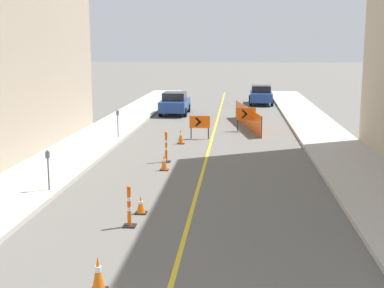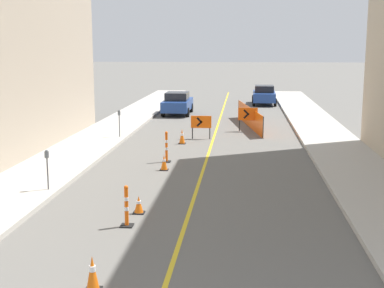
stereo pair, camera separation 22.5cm
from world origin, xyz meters
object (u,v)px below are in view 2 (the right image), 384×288
(traffic_cone_third, at_px, (164,162))
(delineator_post_rear, at_px, (166,149))
(arrow_barricade_secondary, at_px, (248,115))
(traffic_cone_fourth, at_px, (182,136))
(parked_car_curb_mid, at_px, (264,95))
(traffic_cone_second, at_px, (139,205))
(parking_meter_near_curb, at_px, (47,161))
(arrow_barricade_primary, at_px, (201,123))
(parked_car_curb_near, at_px, (177,103))
(delineator_post_front, at_px, (127,209))
(traffic_cone_nearest, at_px, (93,273))
(parking_meter_far_curb, at_px, (119,118))

(traffic_cone_third, xyz_separation_m, delineator_post_rear, (-0.12, 1.50, 0.27))
(traffic_cone_third, distance_m, arrow_barricade_secondary, 10.56)
(traffic_cone_fourth, xyz_separation_m, parked_car_curb_mid, (4.74, 18.48, 0.43))
(delineator_post_rear, bearing_deg, traffic_cone_fourth, 87.72)
(traffic_cone_second, distance_m, parking_meter_near_curb, 3.91)
(traffic_cone_third, relative_size, parking_meter_near_curb, 0.47)
(arrow_barricade_secondary, height_order, parked_car_curb_mid, parked_car_curb_mid)
(delineator_post_rear, relative_size, arrow_barricade_secondary, 0.97)
(arrow_barricade_primary, distance_m, parked_car_curb_near, 10.22)
(arrow_barricade_primary, xyz_separation_m, parking_meter_near_curb, (-4.21, -11.04, 0.25))
(delineator_post_front, xyz_separation_m, parking_meter_near_curb, (-3.28, 2.92, 0.61))
(traffic_cone_nearest, bearing_deg, parked_car_curb_mid, 82.35)
(arrow_barricade_secondary, distance_m, parked_car_curb_near, 8.72)
(traffic_cone_fourth, distance_m, arrow_barricade_primary, 1.79)
(traffic_cone_second, relative_size, arrow_barricade_primary, 0.43)
(arrow_barricade_secondary, xyz_separation_m, parking_meter_near_curb, (-6.67, -13.76, 0.16))
(delineator_post_rear, distance_m, parked_car_curb_mid, 23.28)
(parking_meter_far_curb, bearing_deg, arrow_barricade_secondary, 26.87)
(delineator_post_rear, height_order, parking_meter_near_curb, parking_meter_near_curb)
(arrow_barricade_secondary, bearing_deg, delineator_post_rear, -112.54)
(arrow_barricade_secondary, bearing_deg, traffic_cone_fourth, -128.29)
(arrow_barricade_primary, bearing_deg, traffic_cone_nearest, -92.39)
(arrow_barricade_secondary, relative_size, parking_meter_near_curb, 1.01)
(delineator_post_rear, distance_m, arrow_barricade_secondary, 9.18)
(delineator_post_rear, distance_m, parking_meter_near_curb, 6.19)
(parked_car_curb_mid, height_order, parking_meter_far_curb, parked_car_curb_mid)
(arrow_barricade_primary, height_order, parked_car_curb_near, parked_car_curb_near)
(delineator_post_front, relative_size, parking_meter_far_curb, 0.82)
(delineator_post_front, distance_m, parking_meter_far_curb, 13.71)
(traffic_cone_nearest, bearing_deg, delineator_post_front, 92.28)
(traffic_cone_third, xyz_separation_m, parking_meter_near_curb, (-3.32, -3.76, 0.80))
(traffic_cone_third, xyz_separation_m, parking_meter_far_curb, (-3.32, 6.62, 0.84))
(traffic_cone_third, xyz_separation_m, traffic_cone_fourth, (0.05, 5.77, 0.06))
(delineator_post_rear, distance_m, parked_car_curb_near, 15.76)
(delineator_post_rear, bearing_deg, delineator_post_front, -89.46)
(traffic_cone_fourth, xyz_separation_m, arrow_barricade_primary, (0.84, 1.50, 0.49))
(delineator_post_rear, bearing_deg, traffic_cone_third, -85.56)
(traffic_cone_nearest, height_order, arrow_barricade_secondary, arrow_barricade_secondary)
(traffic_cone_nearest, distance_m, parking_meter_far_curb, 17.54)
(arrow_barricade_primary, bearing_deg, traffic_cone_third, -96.88)
(traffic_cone_nearest, xyz_separation_m, parking_meter_far_curb, (-3.44, 17.18, 0.78))
(traffic_cone_fourth, distance_m, arrow_barricade_secondary, 5.39)
(parked_car_curb_near, bearing_deg, parking_meter_near_curb, -94.28)
(parked_car_curb_mid, distance_m, parking_meter_near_curb, 29.17)
(traffic_cone_second, bearing_deg, delineator_post_front, -95.13)
(parked_car_curb_near, bearing_deg, parking_meter_far_curb, -98.89)
(arrow_barricade_secondary, height_order, parking_meter_far_curb, parking_meter_far_curb)
(delineator_post_front, height_order, delineator_post_rear, delineator_post_rear)
(traffic_cone_third, relative_size, delineator_post_front, 0.55)
(traffic_cone_fourth, bearing_deg, arrow_barricade_secondary, 52.05)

